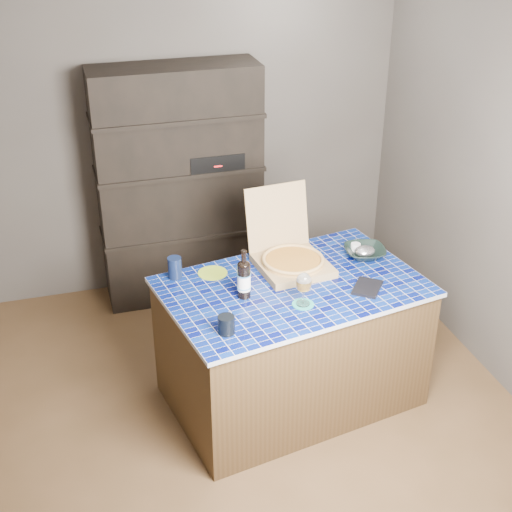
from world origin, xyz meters
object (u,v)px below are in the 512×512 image
object	(u,v)px
mead_bottle	(244,279)
wine_glass	(304,283)
pizza_box	(291,258)
bowl	(365,252)
kitchen_island	(292,343)
dvd_case	(367,287)

from	to	relation	value
mead_bottle	wine_glass	distance (m)	0.34
pizza_box	wine_glass	size ratio (longest dim) A/B	2.72
wine_glass	bowl	distance (m)	0.72
wine_glass	kitchen_island	bearing A→B (deg)	85.11
mead_bottle	wine_glass	bearing A→B (deg)	-31.38
dvd_case	bowl	world-z (taller)	bowl
bowl	pizza_box	bearing A→B (deg)	179.43
pizza_box	mead_bottle	bearing A→B (deg)	-151.59
pizza_box	bowl	distance (m)	0.49
pizza_box	dvd_case	size ratio (longest dim) A/B	2.65
pizza_box	wine_glass	distance (m)	0.45
pizza_box	mead_bottle	world-z (taller)	pizza_box
mead_bottle	kitchen_island	bearing A→B (deg)	7.88
mead_bottle	bowl	distance (m)	0.90
kitchen_island	pizza_box	distance (m)	0.52
pizza_box	dvd_case	bearing A→B (deg)	-53.25
pizza_box	dvd_case	xyz separation A→B (m)	(0.34, -0.37, -0.06)
kitchen_island	dvd_case	xyz separation A→B (m)	(0.40, -0.16, 0.42)
pizza_box	dvd_case	world-z (taller)	pizza_box
pizza_box	mead_bottle	xyz separation A→B (m)	(-0.37, -0.25, 0.05)
bowl	dvd_case	bearing A→B (deg)	-111.75
kitchen_island	wine_glass	world-z (taller)	wine_glass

